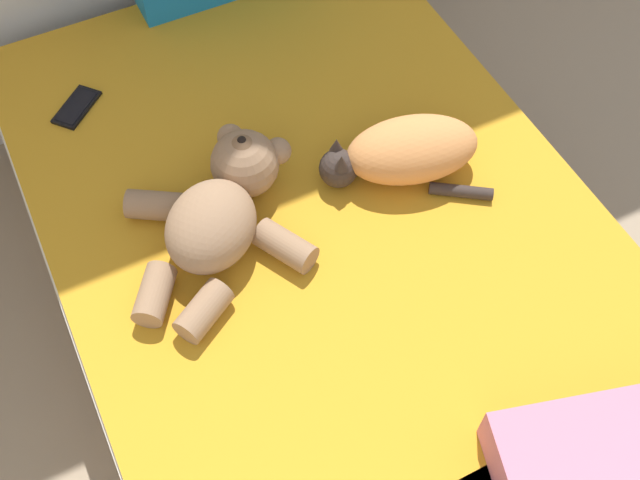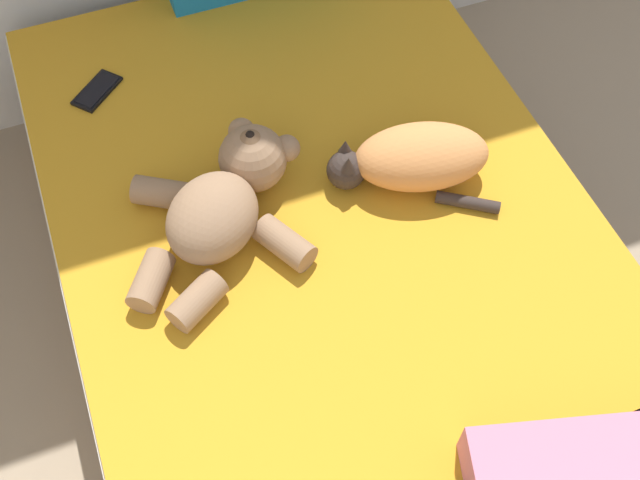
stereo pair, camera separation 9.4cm
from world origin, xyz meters
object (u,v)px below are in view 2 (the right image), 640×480
Objects in this scene: bed at (327,271)px; cat at (414,159)px; cell_phone at (97,91)px; teddy_bear at (225,202)px.

bed is 0.40m from cat.
cat is at bearing 12.64° from bed.
cell_phone is (-0.44, 0.64, 0.24)m from bed.
cell_phone reaches higher than bed.
teddy_bear is (-0.48, 0.04, 0.01)m from cat.
cat is 2.67× the size of cell_phone.
bed is at bearing -55.34° from cell_phone.
cat reaches higher than bed.
cat is at bearing -4.20° from teddy_bear.
cat is at bearing -40.05° from cell_phone.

